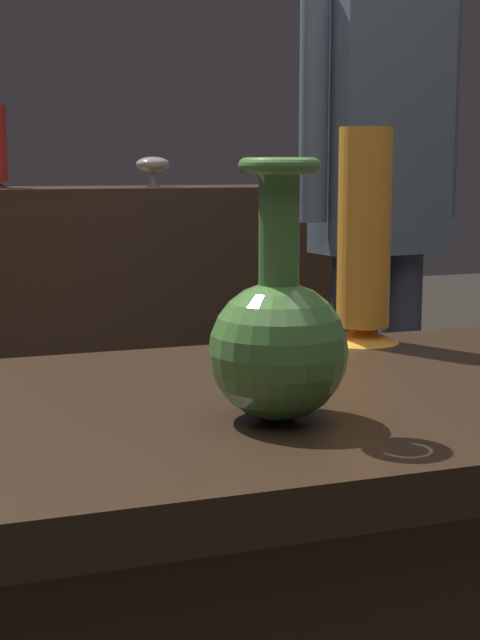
% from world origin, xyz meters
% --- Properties ---
extents(back_display_shelf, '(2.60, 0.40, 0.99)m').
position_xyz_m(back_display_shelf, '(0.00, 2.20, 0.49)').
color(back_display_shelf, '#382619').
rests_on(back_display_shelf, ground_plane).
extents(vase_centerpiece, '(0.15, 0.15, 0.28)m').
position_xyz_m(vase_centerpiece, '(0.05, -0.11, 0.89)').
color(vase_centerpiece, '#477A38').
rests_on(vase_centerpiece, display_plinth).
extents(vase_left_accent, '(0.11, 0.11, 0.32)m').
position_xyz_m(vase_left_accent, '(0.34, 0.26, 0.95)').
color(vase_left_accent, orange).
rests_on(vase_left_accent, display_plinth).
extents(shelf_vase_right, '(0.12, 0.12, 0.10)m').
position_xyz_m(shelf_vase_right, '(0.52, 2.17, 1.06)').
color(shelf_vase_right, gray).
rests_on(shelf_vase_right, back_display_shelf).
extents(visitor_near_right, '(0.47, 0.22, 1.71)m').
position_xyz_m(visitor_near_right, '(0.85, 1.16, 1.01)').
color(visitor_near_right, '#333847').
rests_on(visitor_near_right, ground_plane).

